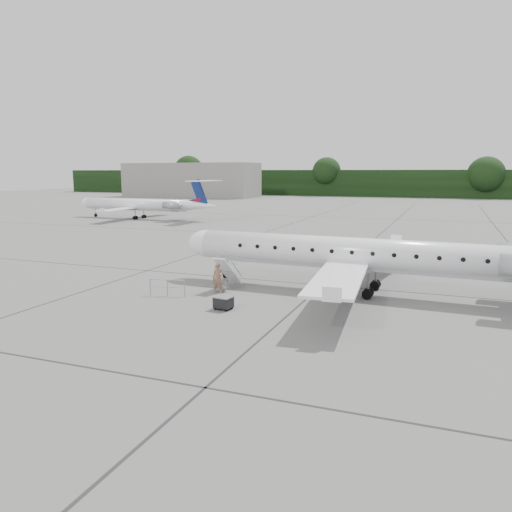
% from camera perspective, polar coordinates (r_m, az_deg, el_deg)
% --- Properties ---
extents(ground, '(320.00, 320.00, 0.00)m').
position_cam_1_polar(ground, '(25.44, 13.85, -7.74)').
color(ground, slate).
rests_on(ground, ground).
extents(treeline, '(260.00, 4.00, 8.00)m').
position_cam_1_polar(treeline, '(154.21, 20.28, 7.74)').
color(treeline, black).
rests_on(treeline, ground).
extents(terminal_building, '(40.00, 14.00, 10.00)m').
position_cam_1_polar(terminal_building, '(152.68, -7.43, 8.61)').
color(terminal_building, gray).
rests_on(terminal_building, ground).
extents(main_regional_jet, '(27.57, 20.36, 6.88)m').
position_cam_1_polar(main_regional_jet, '(31.30, 11.58, 2.03)').
color(main_regional_jet, white).
rests_on(main_regional_jet, ground).
extents(airstair, '(0.95, 2.47, 2.16)m').
position_cam_1_polar(airstair, '(32.18, -3.24, -1.85)').
color(airstair, white).
rests_on(airstair, ground).
extents(passenger, '(0.80, 0.66, 1.87)m').
position_cam_1_polar(passenger, '(31.02, -4.37, -2.57)').
color(passenger, brown).
rests_on(passenger, ground).
extents(safety_railing, '(2.18, 0.50, 1.00)m').
position_cam_1_polar(safety_railing, '(30.81, -10.09, -3.60)').
color(safety_railing, gray).
rests_on(safety_railing, ground).
extents(baggage_cart, '(1.02, 0.87, 0.80)m').
position_cam_1_polar(baggage_cart, '(27.47, -3.75, -5.30)').
color(baggage_cart, black).
rests_on(baggage_cart, ground).
extents(bg_regional_left, '(24.67, 18.23, 6.29)m').
position_cam_1_polar(bg_regional_left, '(82.54, -13.71, 6.35)').
color(bg_regional_left, white).
rests_on(bg_regional_left, ground).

